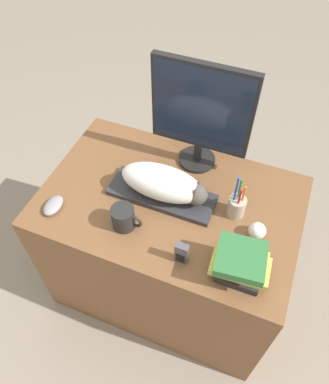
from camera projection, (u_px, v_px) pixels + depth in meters
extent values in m
plane|color=gray|center=(144.00, 339.00, 1.99)|extent=(12.00, 12.00, 0.00)
cube|color=brown|center=(169.00, 247.00, 1.90)|extent=(1.11, 0.72, 0.78)
cube|color=#2D2D33|center=(162.00, 195.00, 1.60)|extent=(0.46, 0.16, 0.02)
ellipsoid|color=white|center=(162.00, 182.00, 1.54)|extent=(0.36, 0.16, 0.14)
sphere|color=#4C4742|center=(196.00, 194.00, 1.51)|extent=(0.09, 0.09, 0.09)
cone|color=#4C4742|center=(195.00, 191.00, 1.46)|extent=(0.03, 0.03, 0.04)
cone|color=#4C4742|center=(199.00, 183.00, 1.49)|extent=(0.03, 0.03, 0.04)
cylinder|color=black|center=(197.00, 159.00, 1.74)|extent=(0.17, 0.17, 0.02)
cylinder|color=black|center=(198.00, 150.00, 1.69)|extent=(0.04, 0.04, 0.10)
cube|color=black|center=(202.00, 108.00, 1.51)|extent=(0.43, 0.03, 0.40)
cube|color=#192338|center=(201.00, 109.00, 1.50)|extent=(0.40, 0.01, 0.38)
ellipsoid|color=gray|center=(53.00, 205.00, 1.56)|extent=(0.07, 0.11, 0.04)
cylinder|color=black|center=(123.00, 217.00, 1.48)|extent=(0.09, 0.09, 0.10)
torus|color=black|center=(134.00, 221.00, 1.47)|extent=(0.07, 0.01, 0.07)
cylinder|color=#B2A893|center=(236.00, 207.00, 1.52)|extent=(0.07, 0.07, 0.09)
cylinder|color=orange|center=(243.00, 198.00, 1.47)|extent=(0.01, 0.01, 0.13)
cylinder|color=#338C38|center=(239.00, 193.00, 1.47)|extent=(0.01, 0.01, 0.16)
cylinder|color=#1E47B2|center=(235.00, 194.00, 1.45)|extent=(0.01, 0.01, 0.18)
cylinder|color=#B21E1E|center=(239.00, 201.00, 1.46)|extent=(0.01, 0.01, 0.13)
sphere|color=silver|center=(257.00, 231.00, 1.46)|extent=(0.07, 0.07, 0.07)
cube|color=#4C4C51|center=(182.00, 253.00, 1.38)|extent=(0.05, 0.03, 0.10)
cube|color=black|center=(180.00, 258.00, 1.38)|extent=(0.04, 0.00, 0.04)
cube|color=black|center=(239.00, 272.00, 1.36)|extent=(0.16, 0.13, 0.03)
cube|color=#CCC14C|center=(240.00, 266.00, 1.34)|extent=(0.22, 0.13, 0.03)
cube|color=#CCC14C|center=(242.00, 261.00, 1.32)|extent=(0.18, 0.12, 0.03)
cube|color=#2D6B38|center=(241.00, 258.00, 1.29)|extent=(0.19, 0.18, 0.03)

